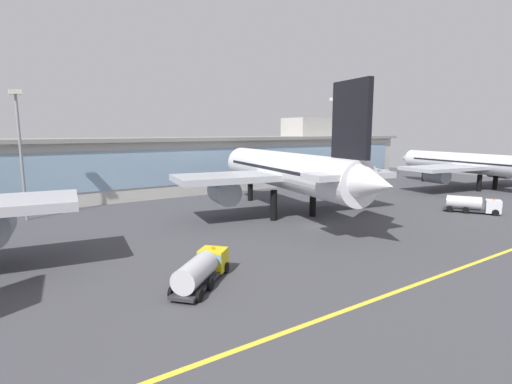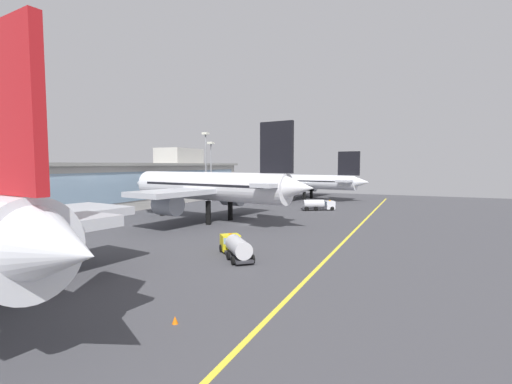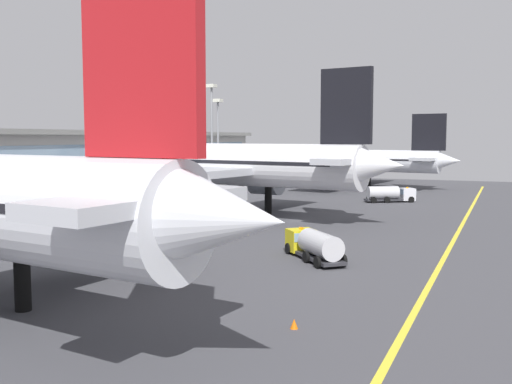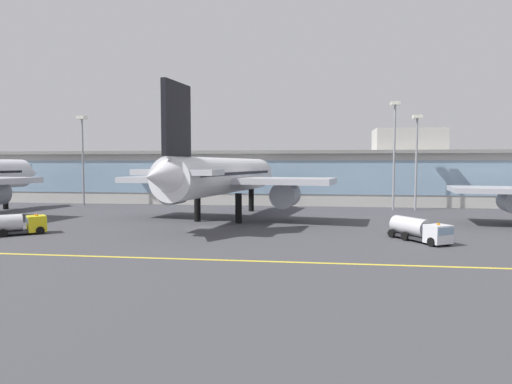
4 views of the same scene
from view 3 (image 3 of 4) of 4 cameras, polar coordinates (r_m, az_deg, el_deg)
ground_plane at (r=84.03m, az=3.67°, el=-2.80°), size 183.35×183.35×0.00m
taxiway_centreline_stripe at (r=79.59m, az=18.82°, el=-3.52°), size 146.68×0.50×0.01m
terminal_building at (r=106.69m, az=-18.15°, el=2.40°), size 133.97×14.00×18.15m
airliner_near_right at (r=88.13m, az=-1.72°, el=2.56°), size 38.77×50.06×20.76m
airliner_far_right at (r=143.04m, az=9.21°, el=2.95°), size 43.70×49.89×16.90m
fuel_tanker_truck at (r=57.95m, az=5.49°, el=-4.96°), size 8.36×7.84×2.90m
baggage_tug_near at (r=111.04m, az=12.83°, el=-0.17°), size 6.70×9.02×2.90m
apron_light_mast_west at (r=130.67m, az=-3.66°, el=5.99°), size 1.80×1.80×20.03m
apron_light_mast_centre at (r=126.10m, az=-4.25°, el=6.71°), size 1.80×1.80×22.77m
safety_cone at (r=37.69m, az=3.66°, el=-12.46°), size 0.49×0.49×0.62m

